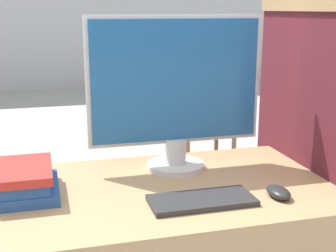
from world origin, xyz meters
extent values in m
cube|color=silver|center=(0.00, 6.81, 1.40)|extent=(12.00, 0.06, 2.80)
cube|color=#5B1E28|center=(0.62, 0.37, 0.64)|extent=(0.05, 0.75, 1.29)
cube|color=tan|center=(0.62, 0.37, 1.31)|extent=(0.07, 0.75, 0.05)
cylinder|color=silver|center=(0.16, 0.48, 0.77)|extent=(0.20, 0.20, 0.02)
cylinder|color=silver|center=(0.16, 0.48, 0.82)|extent=(0.07, 0.07, 0.09)
cube|color=silver|center=(0.16, 0.48, 1.07)|extent=(0.60, 0.01, 0.43)
cube|color=#1E5693|center=(0.16, 0.48, 1.07)|extent=(0.57, 0.02, 0.40)
cube|color=#2D2D2D|center=(0.15, 0.17, 0.77)|extent=(0.30, 0.13, 0.02)
ellipsoid|color=#262626|center=(0.38, 0.15, 0.77)|extent=(0.06, 0.10, 0.03)
cube|color=#285199|center=(-0.34, 0.37, 0.77)|extent=(0.19, 0.25, 0.03)
cube|color=#285199|center=(-0.34, 0.37, 0.81)|extent=(0.15, 0.24, 0.03)
cube|color=#B72D28|center=(-0.35, 0.36, 0.84)|extent=(0.18, 0.25, 0.03)
cylinder|color=brown|center=(0.76, 2.24, 0.20)|extent=(0.04, 0.04, 0.40)
cylinder|color=brown|center=(1.14, 2.24, 0.20)|extent=(0.04, 0.04, 0.40)
cylinder|color=brown|center=(0.76, 2.62, 0.20)|extent=(0.04, 0.04, 0.40)
cylinder|color=brown|center=(1.14, 2.62, 0.20)|extent=(0.04, 0.04, 0.40)
cube|color=brown|center=(0.95, 2.43, 0.42)|extent=(0.44, 0.44, 0.05)
cube|color=brown|center=(0.95, 2.63, 0.71)|extent=(0.44, 0.04, 0.52)
camera|label=1|loc=(-0.27, -1.00, 1.30)|focal=50.00mm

